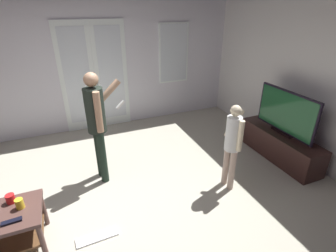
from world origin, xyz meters
The scene contains 11 objects.
ground_plane centered at (0.00, 0.00, -0.01)m, with size 6.35×5.17×0.02m, color #ADA997.
wall_back_with_doors centered at (0.06, 2.55, 1.24)m, with size 6.35×0.09×2.54m.
wall_right_plain centered at (3.15, 0.00, 1.26)m, with size 0.06×5.17×2.51m.
tv_stand centered at (2.80, 0.23, 0.22)m, with size 0.41×1.42×0.43m.
flat_screen_tv centered at (2.80, 0.24, 0.78)m, with size 0.08×1.07×0.68m.
person_adult centered at (0.12, 0.77, 0.92)m, with size 0.56×0.46×1.53m.
person_child centered at (1.64, -0.06, 0.70)m, with size 0.37×0.34×1.18m.
loose_keyboard centered at (-0.15, -0.26, 0.01)m, with size 0.45×0.15×0.02m.
cup_near_edge centered at (-0.88, 0.08, 0.51)m, with size 0.08×0.08×0.09m, color red.
cup_by_laptop centered at (-0.79, -0.04, 0.52)m, with size 0.08×0.08×0.10m, color gold.
tv_remote_black centered at (-0.85, -0.22, 0.48)m, with size 0.17×0.05×0.02m, color black.
Camera 1 is at (-0.19, -2.34, 2.26)m, focal length 27.24 mm.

